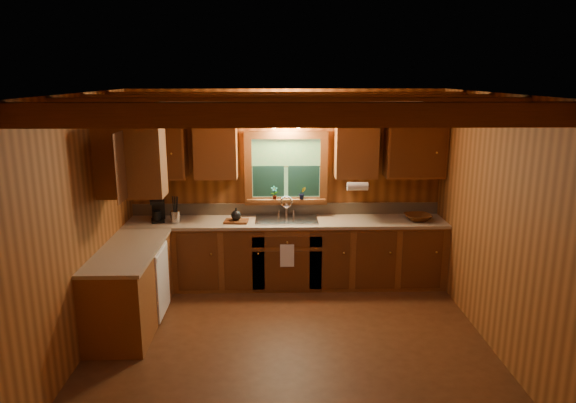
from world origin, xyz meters
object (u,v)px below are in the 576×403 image
at_px(coffee_maker, 158,211).
at_px(sink, 287,223).
at_px(wicker_basket, 418,217).
at_px(cutting_board, 236,221).

bearing_deg(coffee_maker, sink, -14.66).
relative_size(sink, wicker_basket, 2.37).
distance_m(sink, cutting_board, 0.67).
relative_size(coffee_maker, wicker_basket, 0.85).
height_order(coffee_maker, wicker_basket, coffee_maker).
distance_m(sink, wicker_basket, 1.74).
bearing_deg(sink, wicker_basket, -2.18).
bearing_deg(cutting_board, coffee_maker, -179.34).
relative_size(sink, coffee_maker, 2.80).
distance_m(sink, coffee_maker, 1.70).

